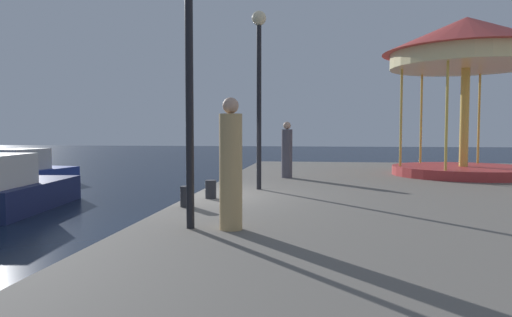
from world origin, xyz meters
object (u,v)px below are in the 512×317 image
(lamp_post_far_end, at_px, (259,69))
(motorboat_blue, at_px, (21,174))
(motorboat_navy, at_px, (9,190))
(person_far_corner, at_px, (231,168))
(carousel, at_px, (466,58))
(person_near_carousel, at_px, (287,152))
(bollard_north, at_px, (186,196))
(lamp_post_mid_promenade, at_px, (189,17))
(bollard_south, at_px, (211,189))

(lamp_post_far_end, bearing_deg, motorboat_blue, 152.03)
(motorboat_navy, height_order, person_far_corner, person_far_corner)
(carousel, distance_m, person_near_carousel, 6.67)
(lamp_post_far_end, height_order, person_far_corner, lamp_post_far_end)
(bollard_north, bearing_deg, lamp_post_mid_promenade, -72.12)
(lamp_post_far_end, xyz_separation_m, person_near_carousel, (0.49, 3.05, -2.20))
(motorboat_blue, height_order, person_far_corner, person_far_corner)
(bollard_north, xyz_separation_m, bollard_south, (0.21, 1.16, 0.00))
(person_near_carousel, bearing_deg, bollard_south, -105.48)
(motorboat_navy, distance_m, carousel, 14.62)
(bollard_south, height_order, person_near_carousel, person_near_carousel)
(carousel, xyz_separation_m, person_far_corner, (-6.03, -9.43, -2.93))
(lamp_post_far_end, distance_m, bollard_north, 4.18)
(lamp_post_far_end, height_order, person_near_carousel, lamp_post_far_end)
(motorboat_blue, bearing_deg, carousel, -2.97)
(lamp_post_mid_promenade, xyz_separation_m, bollard_north, (-0.63, 1.94, -2.94))
(motorboat_blue, bearing_deg, motorboat_navy, -58.59)
(person_far_corner, bearing_deg, bollard_north, 122.64)
(motorboat_blue, height_order, lamp_post_mid_promenade, lamp_post_mid_promenade)
(carousel, xyz_separation_m, lamp_post_far_end, (-6.23, -4.58, -0.84))
(lamp_post_mid_promenade, distance_m, person_near_carousel, 8.28)
(lamp_post_mid_promenade, relative_size, lamp_post_far_end, 1.05)
(motorboat_blue, bearing_deg, bollard_south, -37.37)
(lamp_post_mid_promenade, height_order, person_far_corner, lamp_post_mid_promenade)
(lamp_post_mid_promenade, bearing_deg, carousel, 54.78)
(lamp_post_mid_promenade, bearing_deg, lamp_post_far_end, 85.08)
(motorboat_navy, xyz_separation_m, person_far_corner, (7.40, -5.32, 1.12))
(carousel, relative_size, lamp_post_mid_promenade, 1.15)
(motorboat_navy, xyz_separation_m, carousel, (13.43, 4.11, 4.05))
(motorboat_navy, relative_size, lamp_post_far_end, 1.08)
(bollard_north, bearing_deg, lamp_post_far_end, 70.20)
(carousel, relative_size, person_near_carousel, 3.03)
(bollard_south, distance_m, person_far_corner, 3.36)
(motorboat_blue, xyz_separation_m, lamp_post_mid_promenade, (9.81, -10.28, 3.37))
(bollard_north, bearing_deg, carousel, 45.78)
(carousel, distance_m, lamp_post_mid_promenade, 11.56)
(person_near_carousel, relative_size, person_far_corner, 0.90)
(motorboat_navy, relative_size, lamp_post_mid_promenade, 1.04)
(motorboat_navy, relative_size, person_near_carousel, 2.73)
(motorboat_navy, xyz_separation_m, bollard_north, (6.15, -3.37, 0.40))
(motorboat_blue, distance_m, lamp_post_far_end, 12.03)
(person_near_carousel, bearing_deg, bollard_north, -104.49)
(bollard_north, distance_m, person_far_corner, 2.43)
(person_near_carousel, bearing_deg, motorboat_blue, 167.47)
(bollard_north, distance_m, person_near_carousel, 6.18)
(lamp_post_mid_promenade, xyz_separation_m, person_far_corner, (0.62, -0.01, -2.22))
(motorboat_blue, height_order, motorboat_navy, motorboat_navy)
(bollard_north, height_order, person_near_carousel, person_near_carousel)
(motorboat_navy, bearing_deg, bollard_north, -28.71)
(person_far_corner, bearing_deg, motorboat_blue, 135.41)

